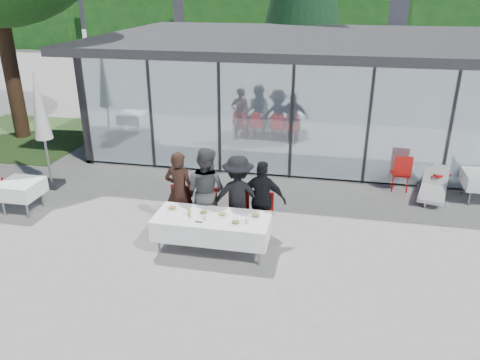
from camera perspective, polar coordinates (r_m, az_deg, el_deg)
name	(u,v)px	position (r m, az deg, el deg)	size (l,w,h in m)	color
ground	(217,250)	(9.49, -2.81, -8.54)	(90.00, 90.00, 0.00)	gray
pavilion	(334,75)	(16.25, 11.39, 12.49)	(14.80, 8.80, 3.44)	gray
treeline	(283,24)	(36.18, 5.30, 18.38)	(62.50, 2.00, 4.40)	#133D13
dining_table	(212,226)	(9.23, -3.41, -5.67)	(2.26, 0.96, 0.75)	white
diner_a	(180,191)	(9.99, -7.38, -1.33)	(0.64, 0.64, 1.76)	#311C16
diner_chair_a	(180,206)	(10.11, -7.32, -3.16)	(0.44, 0.44, 0.97)	#BA100C
diner_b	(206,190)	(9.80, -4.19, -1.28)	(0.92, 0.92, 1.89)	#464646
diner_chair_b	(206,208)	(9.95, -4.16, -3.46)	(0.44, 0.44, 0.97)	#BA100C
diner_c	(238,196)	(9.68, -0.24, -1.97)	(1.13, 1.13, 1.75)	black
diner_chair_c	(238,211)	(9.81, -0.27, -3.83)	(0.44, 0.44, 0.97)	#BA100C
diner_d	(262,200)	(9.61, 2.76, -2.44)	(0.98, 0.98, 1.67)	black
diner_chair_d	(262,213)	(9.72, 2.70, -4.10)	(0.44, 0.44, 0.97)	#BA100C
plate_a	(173,208)	(9.50, -8.23, -3.42)	(0.28, 0.28, 0.07)	white
plate_b	(204,213)	(9.25, -4.43, -3.98)	(0.28, 0.28, 0.07)	white
plate_c	(222,215)	(9.16, -2.17, -4.23)	(0.28, 0.28, 0.07)	white
plate_d	(255,216)	(9.10, 1.89, -4.39)	(0.28, 0.28, 0.07)	white
plate_extra	(236,223)	(8.85, -0.53, -5.22)	(0.28, 0.28, 0.07)	white
juice_bottle	(189,212)	(9.16, -6.22, -3.95)	(0.06, 0.06, 0.17)	#82B149
drinking_glasses	(226,219)	(8.92, -1.75, -4.80)	(0.88, 0.11, 0.10)	silver
folded_eyeglasses	(199,222)	(8.95, -5.03, -5.11)	(0.14, 0.03, 0.01)	black
spare_table_left	(21,189)	(11.94, -25.16, -1.00)	(0.86, 0.86, 0.74)	white
spare_chair_a	(437,169)	(13.05, 22.84, 1.27)	(0.61, 0.61, 0.97)	#BA100C
spare_chair_b	(401,171)	(12.55, 19.07, 1.00)	(0.47, 0.47, 0.97)	#BA100C
market_umbrella	(40,113)	(12.71, -23.18, 7.47)	(0.50, 0.50, 3.00)	black
lounger	(434,187)	(12.59, 22.53, -0.83)	(0.90, 1.44, 0.72)	silver
grass_patch	(23,136)	(18.10, -24.90, 4.87)	(5.00, 5.00, 0.02)	#385926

